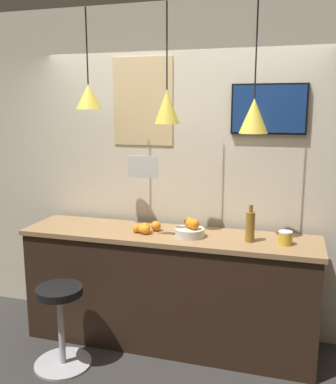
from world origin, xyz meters
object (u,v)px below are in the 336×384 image
object	(u,v)px
spread_jar	(285,238)
mounted_tv	(269,109)
juice_bottle	(250,226)
fruit_bowl	(190,230)
bar_stool	(60,316)

from	to	relation	value
spread_jar	mounted_tv	xyz separation A→B (m)	(-0.19, 0.39, 0.96)
juice_bottle	spread_jar	bearing A→B (deg)	0.00
spread_jar	mounted_tv	size ratio (longest dim) A/B	0.17
fruit_bowl	mounted_tv	distance (m)	1.17
bar_stool	spread_jar	distance (m)	1.85
fruit_bowl	spread_jar	size ratio (longest dim) A/B	2.25
fruit_bowl	juice_bottle	bearing A→B (deg)	-0.18
bar_stool	spread_jar	size ratio (longest dim) A/B	6.17
bar_stool	fruit_bowl	size ratio (longest dim) A/B	2.74
juice_bottle	fruit_bowl	bearing A→B (deg)	179.82
spread_jar	mounted_tv	world-z (taller)	mounted_tv
bar_stool	juice_bottle	distance (m)	1.64
fruit_bowl	mounted_tv	xyz separation A→B (m)	(0.56, 0.38, 0.96)
bar_stool	spread_jar	world-z (taller)	spread_jar
mounted_tv	juice_bottle	bearing A→B (deg)	-101.66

